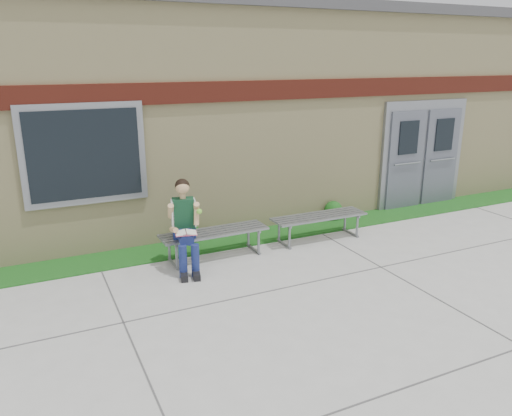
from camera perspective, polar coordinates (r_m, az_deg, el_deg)
ground at (r=7.20m, az=10.36°, el=-9.48°), size 80.00×80.00×0.00m
grass_strip at (r=9.25m, az=1.02°, el=-3.09°), size 16.00×0.80×0.02m
school_building at (r=11.88m, az=-6.35°, el=11.60°), size 16.20×6.22×4.20m
bench_left at (r=8.16m, az=-4.77°, el=-3.34°), size 1.78×0.53×0.46m
bench_right at (r=9.01m, az=7.20°, el=-1.47°), size 1.76×0.51×0.46m
girl at (r=7.69m, az=-8.13°, el=-1.82°), size 0.52×0.89×1.40m
shrub_mid at (r=8.94m, az=-7.39°, el=-2.83°), size 0.31×0.31×0.31m
shrub_east at (r=10.20m, az=8.83°, el=-0.23°), size 0.37×0.37×0.37m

